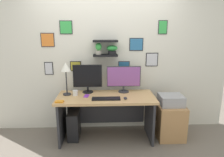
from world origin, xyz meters
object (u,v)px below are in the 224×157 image
at_px(coffee_mug, 75,93).
at_px(scissors_tray, 60,102).
at_px(monitor_right, 124,78).
at_px(computer_mouse, 125,98).
at_px(drawer_cabinet, 170,121).
at_px(desk_lamp, 66,70).
at_px(computer_tower_left, 74,124).
at_px(desk, 106,107).
at_px(cell_phone, 87,96).
at_px(printer, 171,100).
at_px(monitor_left, 88,78).
at_px(keyboard, 106,99).

relative_size(coffee_mug, scissors_tray, 0.75).
relative_size(monitor_right, computer_mouse, 6.40).
relative_size(coffee_mug, drawer_cabinet, 0.16).
bearing_deg(desk_lamp, computer_tower_left, -26.07).
distance_m(desk, cell_phone, 0.38).
bearing_deg(desk_lamp, computer_mouse, -15.04).
bearing_deg(computer_tower_left, coffee_mug, -2.60).
xyz_separation_m(desk_lamp, printer, (1.72, -0.09, -0.51)).
distance_m(monitor_left, scissors_tray, 0.66).
distance_m(monitor_left, drawer_cabinet, 1.57).
height_order(computer_mouse, cell_phone, computer_mouse).
xyz_separation_m(cell_phone, coffee_mug, (-0.18, 0.04, 0.04)).
bearing_deg(coffee_mug, monitor_left, 41.29).
height_order(monitor_left, computer_tower_left, monitor_left).
bearing_deg(printer, desk, 177.47).
xyz_separation_m(desk_lamp, cell_phone, (0.33, -0.09, -0.42)).
relative_size(computer_mouse, coffee_mug, 1.00).
relative_size(cell_phone, coffee_mug, 1.56).
bearing_deg(keyboard, computer_tower_left, 159.77).
xyz_separation_m(desk_lamp, computer_tower_left, (0.10, -0.05, -0.94)).
xyz_separation_m(desk_lamp, drawer_cabinet, (1.72, -0.09, -0.88)).
height_order(monitor_right, printer, monitor_right).
relative_size(monitor_left, computer_mouse, 5.39).
bearing_deg(printer, keyboard, -171.73).
distance_m(drawer_cabinet, computer_tower_left, 1.62).
distance_m(monitor_left, cell_phone, 0.33).
distance_m(desk, monitor_left, 0.58).
relative_size(desk_lamp, coffee_mug, 5.98).
relative_size(monitor_left, cell_phone, 3.46).
height_order(computer_mouse, printer, computer_mouse).
bearing_deg(coffee_mug, computer_mouse, -14.28).
relative_size(keyboard, cell_phone, 3.14).
distance_m(monitor_left, coffee_mug, 0.33).
distance_m(monitor_right, drawer_cabinet, 1.07).
xyz_separation_m(drawer_cabinet, printer, (0.00, 0.00, 0.37)).
distance_m(keyboard, computer_tower_left, 0.78).
distance_m(monitor_left, keyboard, 0.54).
height_order(monitor_left, desk_lamp, desk_lamp).
distance_m(monitor_left, computer_tower_left, 0.83).
bearing_deg(desk_lamp, desk, -3.84).
bearing_deg(monitor_left, monitor_right, 0.01).
relative_size(monitor_left, monitor_right, 0.84).
height_order(drawer_cabinet, printer, printer).
height_order(monitor_left, monitor_right, monitor_left).
bearing_deg(monitor_left, scissors_tray, -129.39).
height_order(keyboard, cell_phone, keyboard).
bearing_deg(drawer_cabinet, cell_phone, 179.88).
relative_size(coffee_mug, computer_tower_left, 0.19).
height_order(printer, computer_tower_left, printer).
relative_size(desk_lamp, printer, 1.42).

